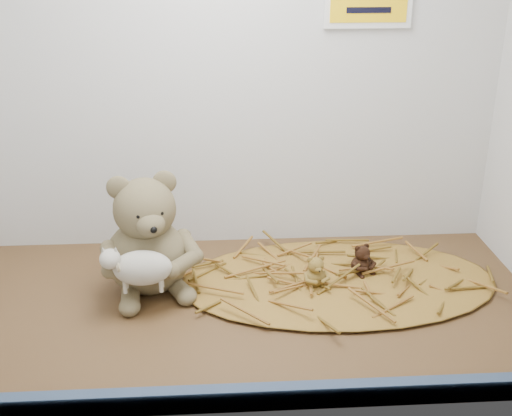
{
  "coord_description": "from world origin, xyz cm",
  "views": [
    {
      "loc": [
        -1.76,
        -106.6,
        65.25
      ],
      "look_at": [
        5.11,
        2.47,
        19.5
      ],
      "focal_mm": 45.0,
      "sensor_mm": 36.0,
      "label": 1
    }
  ],
  "objects_px": {
    "mini_teddy_tan": "(315,270)",
    "mini_teddy_brown": "(362,258)",
    "main_teddy": "(146,233)",
    "toy_lamb": "(142,268)"
  },
  "relations": [
    {
      "from": "mini_teddy_brown",
      "to": "toy_lamb",
      "type": "bearing_deg",
      "value": 167.06
    },
    {
      "from": "toy_lamb",
      "to": "mini_teddy_tan",
      "type": "height_order",
      "value": "toy_lamb"
    },
    {
      "from": "mini_teddy_brown",
      "to": "mini_teddy_tan",
      "type": "bearing_deg",
      "value": 178.02
    },
    {
      "from": "toy_lamb",
      "to": "mini_teddy_tan",
      "type": "bearing_deg",
      "value": 10.21
    },
    {
      "from": "main_teddy",
      "to": "mini_teddy_brown",
      "type": "distance_m",
      "value": 0.44
    },
    {
      "from": "mini_teddy_brown",
      "to": "main_teddy",
      "type": "bearing_deg",
      "value": 155.8
    },
    {
      "from": "mini_teddy_tan",
      "to": "mini_teddy_brown",
      "type": "xyz_separation_m",
      "value": [
        0.1,
        0.05,
        -0.0
      ]
    },
    {
      "from": "main_teddy",
      "to": "mini_teddy_brown",
      "type": "height_order",
      "value": "main_teddy"
    },
    {
      "from": "main_teddy",
      "to": "mini_teddy_tan",
      "type": "relative_size",
      "value": 3.74
    },
    {
      "from": "mini_teddy_tan",
      "to": "mini_teddy_brown",
      "type": "height_order",
      "value": "same"
    }
  ]
}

